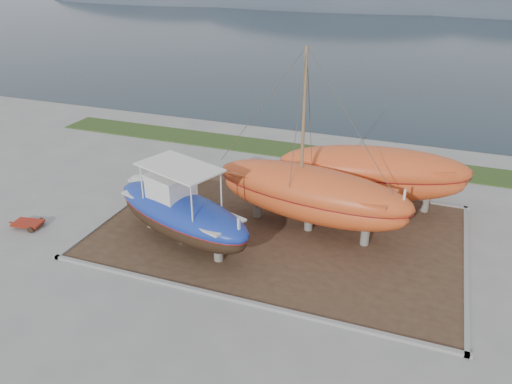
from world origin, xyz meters
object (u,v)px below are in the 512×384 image
at_px(orange_bare_hull, 372,179).
at_px(red_trailer, 28,225).
at_px(white_dinghy, 156,193).
at_px(blue_caique, 181,205).
at_px(orange_sailboat, 313,146).

height_order(orange_bare_hull, red_trailer, orange_bare_hull).
bearing_deg(orange_bare_hull, white_dinghy, -169.82).
bearing_deg(blue_caique, orange_sailboat, 51.70).
height_order(blue_caique, orange_sailboat, orange_sailboat).
bearing_deg(orange_bare_hull, blue_caique, -147.44).
distance_m(orange_bare_hull, red_trailer, 18.77).
bearing_deg(orange_bare_hull, red_trailer, -161.47).
distance_m(white_dinghy, orange_bare_hull, 12.22).
distance_m(white_dinghy, red_trailer, 6.90).
bearing_deg(orange_sailboat, white_dinghy, -169.89).
xyz_separation_m(orange_sailboat, orange_bare_hull, (2.57, 3.81, -2.95)).
distance_m(orange_sailboat, red_trailer, 15.50).
height_order(white_dinghy, red_trailer, white_dinghy).
xyz_separation_m(blue_caique, orange_sailboat, (5.53, 3.43, 2.59)).
distance_m(orange_sailboat, orange_bare_hull, 5.46).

